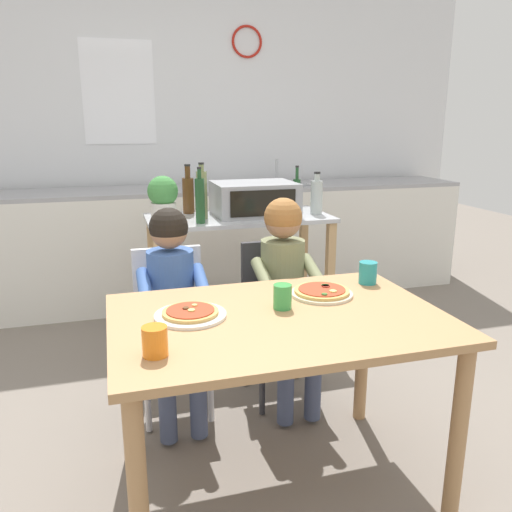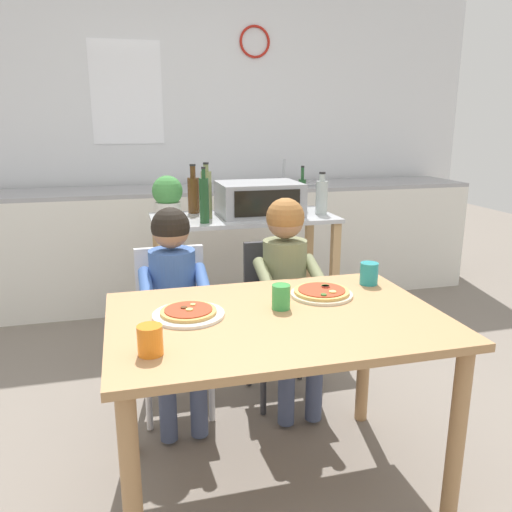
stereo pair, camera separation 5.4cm
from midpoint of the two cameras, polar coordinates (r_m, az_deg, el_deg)
name	(u,v)px [view 1 (the left image)]	position (r m, az deg, el deg)	size (l,w,h in m)	color
ground_plane	(220,366)	(3.17, -4.58, -12.07)	(10.92, 10.92, 0.00)	slate
back_wall_tiled	(174,131)	(4.51, -9.48, 13.61)	(5.22, 0.14, 2.70)	silver
kitchen_counter	(185,244)	(4.21, -8.26, 1.32)	(4.70, 0.60, 1.12)	silver
kitchen_island_cart	(239,259)	(3.30, -2.34, -0.33)	(1.15, 0.54, 0.85)	#B7BABF
toaster_oven	(254,199)	(3.27, -0.67, 6.42)	(0.51, 0.40, 0.21)	#999BA0
bottle_clear_vinegar	(200,200)	(3.00, -6.77, 6.23)	(0.06, 0.06, 0.33)	#1E4723
bottle_squat_spirits	(188,194)	(3.34, -8.02, 6.88)	(0.07, 0.07, 0.31)	#4C2D14
bottle_brown_beer	(297,193)	(3.47, 4.11, 7.04)	(0.05, 0.05, 0.29)	#1E4723
bottle_dark_olive_oil	(317,196)	(3.31, 6.30, 6.64)	(0.08, 0.08, 0.27)	#ADB7B2
bottle_slim_sauce	(202,194)	(3.14, -6.53, 6.87)	(0.07, 0.07, 0.34)	olive
potted_herb_plant	(163,197)	(3.09, -10.81, 6.42)	(0.18, 0.18, 0.27)	beige
dining_table	(278,342)	(1.94, 1.70, -9.55)	(1.22, 0.83, 0.74)	#AD7F51
dining_chair_left	(171,318)	(2.60, -10.01, -6.84)	(0.36, 0.36, 0.81)	silver
dining_chair_right	(278,308)	(2.70, 1.90, -5.79)	(0.36, 0.36, 0.81)	#333338
child_in_blue_striped_shirt	(173,292)	(2.43, -9.87, -4.00)	(0.32, 0.42, 1.03)	#424C6B
child_in_olive_shirt	(286,279)	(2.53, 2.77, -2.56)	(0.32, 0.42, 1.05)	#424C6B
pizza_plate_white	(190,314)	(1.90, -8.12, -6.39)	(0.26, 0.26, 0.03)	white
pizza_plate_cream	(322,292)	(2.12, 6.63, -4.03)	(0.25, 0.25, 0.03)	beige
drinking_cup_teal	(368,273)	(2.30, 11.70, -1.84)	(0.08, 0.08, 0.10)	teal
drinking_cup_orange	(155,341)	(1.61, -12.15, -9.27)	(0.08, 0.08, 0.09)	orange
drinking_cup_green	(282,297)	(1.95, 2.18, -4.55)	(0.07, 0.07, 0.09)	green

